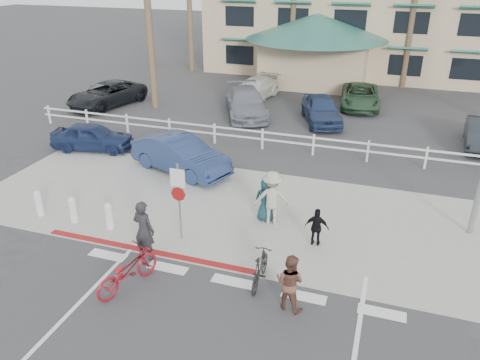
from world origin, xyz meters
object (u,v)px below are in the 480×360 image
(bike_black, at_px, (260,269))
(car_white_sedan, at_px, (180,155))
(sign_post, at_px, (179,198))
(car_red_compact, at_px, (92,137))
(bike_red, at_px, (127,270))

(bike_black, xyz_separation_m, car_white_sedan, (-5.28, 6.20, 0.26))
(sign_post, xyz_separation_m, car_red_compact, (-7.20, 5.75, -0.81))
(bike_black, relative_size, car_white_sedan, 0.36)
(sign_post, distance_m, car_white_sedan, 5.34)
(sign_post, distance_m, bike_black, 3.47)
(bike_black, xyz_separation_m, car_red_compact, (-10.23, 7.16, 0.15))
(bike_black, height_order, car_white_sedan, car_white_sedan)
(sign_post, relative_size, bike_red, 1.40)
(bike_red, xyz_separation_m, car_red_compact, (-6.88, 8.45, 0.09))
(sign_post, bearing_deg, car_red_compact, 141.42)
(car_red_compact, bearing_deg, bike_black, -136.01)
(bike_red, bearing_deg, car_white_sedan, -57.10)
(bike_red, xyz_separation_m, bike_black, (3.35, 1.29, -0.05))
(car_white_sedan, bearing_deg, bike_red, -145.77)
(sign_post, xyz_separation_m, bike_black, (3.03, -1.41, -0.96))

